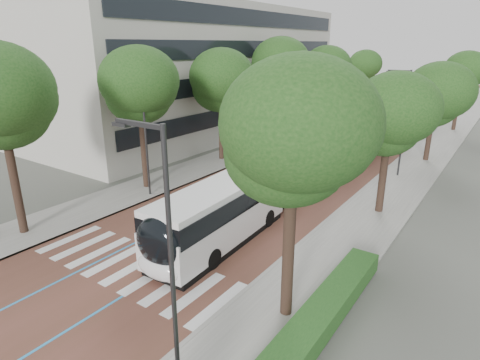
# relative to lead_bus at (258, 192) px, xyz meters

# --- Properties ---
(ground) EXTENTS (160.00, 160.00, 0.00)m
(ground) POSITION_rel_lead_bus_xyz_m (-1.90, -9.11, -1.63)
(ground) COLOR #51544C
(ground) RESTS_ON ground
(road) EXTENTS (11.00, 140.00, 0.02)m
(road) POSITION_rel_lead_bus_xyz_m (-1.90, 30.89, -1.62)
(road) COLOR brown
(road) RESTS_ON ground
(sidewalk_left) EXTENTS (4.00, 140.00, 0.12)m
(sidewalk_left) POSITION_rel_lead_bus_xyz_m (-9.40, 30.89, -1.57)
(sidewalk_left) COLOR gray
(sidewalk_left) RESTS_ON ground
(sidewalk_right) EXTENTS (4.00, 140.00, 0.12)m
(sidewalk_right) POSITION_rel_lead_bus_xyz_m (5.60, 30.89, -1.57)
(sidewalk_right) COLOR gray
(sidewalk_right) RESTS_ON ground
(kerb_left) EXTENTS (0.20, 140.00, 0.14)m
(kerb_left) POSITION_rel_lead_bus_xyz_m (-7.50, 30.89, -1.57)
(kerb_left) COLOR gray
(kerb_left) RESTS_ON ground
(kerb_right) EXTENTS (0.20, 140.00, 0.14)m
(kerb_right) POSITION_rel_lead_bus_xyz_m (3.70, 30.89, -1.57)
(kerb_right) COLOR gray
(kerb_right) RESTS_ON ground
(zebra_crossing) EXTENTS (10.55, 3.60, 0.01)m
(zebra_crossing) POSITION_rel_lead_bus_xyz_m (-1.70, -8.11, -1.60)
(zebra_crossing) COLOR silver
(zebra_crossing) RESTS_ON ground
(lane_line_left) EXTENTS (0.12, 126.00, 0.01)m
(lane_line_left) POSITION_rel_lead_bus_xyz_m (-3.50, 30.89, -1.60)
(lane_line_left) COLOR #2A8DD2
(lane_line_left) RESTS_ON road
(lane_line_right) EXTENTS (0.12, 126.00, 0.01)m
(lane_line_right) POSITION_rel_lead_bus_xyz_m (-0.30, 30.89, -1.60)
(lane_line_right) COLOR #2A8DD2
(lane_line_right) RESTS_ON road
(office_building) EXTENTS (18.11, 40.00, 14.00)m
(office_building) POSITION_rel_lead_bus_xyz_m (-21.38, 18.89, 5.37)
(office_building) COLOR #B4B2A7
(office_building) RESTS_ON ground
(hedge) EXTENTS (1.20, 14.00, 0.80)m
(hedge) POSITION_rel_lead_bus_xyz_m (7.20, -9.11, -1.11)
(hedge) COLOR #184718
(hedge) RESTS_ON sidewalk_right
(streetlight_near) EXTENTS (1.82, 0.20, 8.00)m
(streetlight_near) POSITION_rel_lead_bus_xyz_m (4.72, -12.11, 3.19)
(streetlight_near) COLOR #2D2D2F
(streetlight_near) RESTS_ON sidewalk_right
(streetlight_far) EXTENTS (1.82, 0.20, 8.00)m
(streetlight_far) POSITION_rel_lead_bus_xyz_m (4.72, 12.89, 3.19)
(streetlight_far) COLOR #2D2D2F
(streetlight_far) RESTS_ON sidewalk_right
(lamp_post_left) EXTENTS (0.14, 0.14, 8.00)m
(lamp_post_left) POSITION_rel_lead_bus_xyz_m (-8.00, -1.11, 2.49)
(lamp_post_left) COLOR #2D2D2F
(lamp_post_left) RESTS_ON sidewalk_left
(trees_left) EXTENTS (6.20, 60.30, 10.06)m
(trees_left) POSITION_rel_lead_bus_xyz_m (-9.40, 16.45, 5.25)
(trees_left) COLOR black
(trees_left) RESTS_ON ground
(trees_right) EXTENTS (5.71, 47.05, 9.11)m
(trees_right) POSITION_rel_lead_bus_xyz_m (5.80, 12.71, 4.50)
(trees_right) COLOR black
(trees_right) RESTS_ON ground
(lead_bus) EXTENTS (3.29, 18.49, 3.20)m
(lead_bus) POSITION_rel_lead_bus_xyz_m (0.00, 0.00, 0.00)
(lead_bus) COLOR black
(lead_bus) RESTS_ON ground
(bus_queued_0) EXTENTS (2.88, 12.46, 3.20)m
(bus_queued_0) POSITION_rel_lead_bus_xyz_m (0.10, 16.52, -0.00)
(bus_queued_0) COLOR silver
(bus_queued_0) RESTS_ON ground
(bus_queued_1) EXTENTS (2.62, 12.42, 3.20)m
(bus_queued_1) POSITION_rel_lead_bus_xyz_m (0.58, 29.50, -0.00)
(bus_queued_1) COLOR silver
(bus_queued_1) RESTS_ON ground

